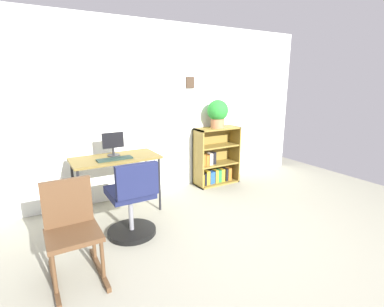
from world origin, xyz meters
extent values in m
plane|color=gray|center=(0.00, 0.00, 0.00)|extent=(6.24, 6.24, 0.00)
cube|color=white|center=(0.00, 2.15, 1.21)|extent=(5.20, 0.10, 2.41)
cube|color=#38291D|center=(0.52, 2.09, 1.60)|extent=(0.14, 0.02, 0.16)
cube|color=brown|center=(-0.78, 1.69, 0.70)|extent=(1.04, 0.52, 0.03)
cylinder|color=black|center=(-1.25, 1.47, 0.34)|extent=(0.03, 0.03, 0.69)
cylinder|color=black|center=(-0.30, 1.47, 0.34)|extent=(0.03, 0.03, 0.69)
cylinder|color=black|center=(-1.25, 1.91, 0.34)|extent=(0.03, 0.03, 0.69)
cylinder|color=black|center=(-0.30, 1.91, 0.34)|extent=(0.03, 0.03, 0.69)
cylinder|color=#262628|center=(-0.77, 1.77, 0.73)|extent=(0.15, 0.15, 0.01)
cylinder|color=#262628|center=(-0.77, 1.77, 0.78)|extent=(0.03, 0.03, 0.09)
cube|color=black|center=(-0.77, 1.76, 0.92)|extent=(0.26, 0.02, 0.19)
cube|color=#1A2C25|center=(-0.81, 1.57, 0.73)|extent=(0.41, 0.13, 0.02)
cylinder|color=black|center=(-0.82, 1.07, 0.03)|extent=(0.52, 0.52, 0.05)
cylinder|color=slate|center=(-0.82, 1.07, 0.25)|extent=(0.05, 0.05, 0.39)
cube|color=#181D3F|center=(-0.82, 1.07, 0.48)|extent=(0.44, 0.44, 0.08)
cube|color=#181D3F|center=(-0.82, 0.82, 0.69)|extent=(0.42, 0.07, 0.33)
cube|color=#4E341F|center=(-1.64, 0.60, 0.02)|extent=(0.04, 0.64, 0.04)
cube|color=#4E341F|center=(-1.28, 0.60, 0.02)|extent=(0.04, 0.64, 0.04)
cylinder|color=#4E341F|center=(-1.64, 0.44, 0.21)|extent=(0.03, 0.03, 0.34)
cylinder|color=#4E341F|center=(-1.28, 0.44, 0.21)|extent=(0.03, 0.03, 0.34)
cylinder|color=#4E341F|center=(-1.64, 0.76, 0.21)|extent=(0.03, 0.03, 0.34)
cylinder|color=#4E341F|center=(-1.28, 0.76, 0.21)|extent=(0.03, 0.03, 0.34)
cube|color=#4E341F|center=(-1.46, 0.60, 0.40)|extent=(0.42, 0.40, 0.04)
cube|color=#4E341F|center=(-1.46, 0.78, 0.62)|extent=(0.40, 0.04, 0.41)
cube|color=olive|center=(0.56, 1.92, 0.46)|extent=(0.02, 0.30, 0.91)
cube|color=olive|center=(1.26, 1.92, 0.46)|extent=(0.02, 0.30, 0.91)
cube|color=olive|center=(0.91, 1.92, 0.90)|extent=(0.72, 0.30, 0.02)
cube|color=olive|center=(0.91, 1.92, 0.01)|extent=(0.72, 0.30, 0.02)
cube|color=olive|center=(0.91, 2.06, 0.46)|extent=(0.72, 0.02, 0.91)
cube|color=olive|center=(0.91, 1.92, 0.33)|extent=(0.67, 0.28, 0.02)
cube|color=olive|center=(0.91, 1.92, 0.62)|extent=(0.67, 0.28, 0.02)
cube|color=#B79323|center=(0.61, 1.91, 0.12)|extent=(0.05, 0.13, 0.18)
cube|color=black|center=(0.66, 1.91, 0.12)|extent=(0.04, 0.13, 0.19)
cube|color=#B79323|center=(0.71, 1.91, 0.13)|extent=(0.06, 0.11, 0.22)
cube|color=#1E478C|center=(0.77, 1.91, 0.12)|extent=(0.04, 0.12, 0.20)
cube|color=#1E478C|center=(0.82, 1.91, 0.12)|extent=(0.05, 0.09, 0.19)
cube|color=#B79323|center=(0.88, 1.91, 0.13)|extent=(0.05, 0.12, 0.21)
cube|color=#237238|center=(0.94, 1.91, 0.12)|extent=(0.06, 0.10, 0.20)
cube|color=#B79323|center=(1.01, 1.91, 0.12)|extent=(0.06, 0.09, 0.20)
cube|color=black|center=(1.07, 1.91, 0.12)|extent=(0.04, 0.12, 0.20)
cube|color=#99591E|center=(1.14, 1.91, 0.13)|extent=(0.07, 0.12, 0.20)
cube|color=#99591E|center=(0.60, 1.91, 0.44)|extent=(0.04, 0.09, 0.20)
cube|color=#99591E|center=(0.64, 1.91, 0.43)|extent=(0.04, 0.11, 0.18)
cube|color=#99591E|center=(0.70, 1.91, 0.42)|extent=(0.06, 0.11, 0.17)
cube|color=beige|center=(0.76, 1.91, 0.43)|extent=(0.06, 0.12, 0.18)
cube|color=black|center=(0.83, 1.91, 0.44)|extent=(0.05, 0.10, 0.19)
cylinder|color=#9E6642|center=(0.89, 1.90, 0.98)|extent=(0.21, 0.21, 0.14)
sphere|color=#247D29|center=(0.89, 1.90, 1.18)|extent=(0.32, 0.32, 0.32)
camera|label=1|loc=(-1.71, -1.72, 1.62)|focal=27.15mm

